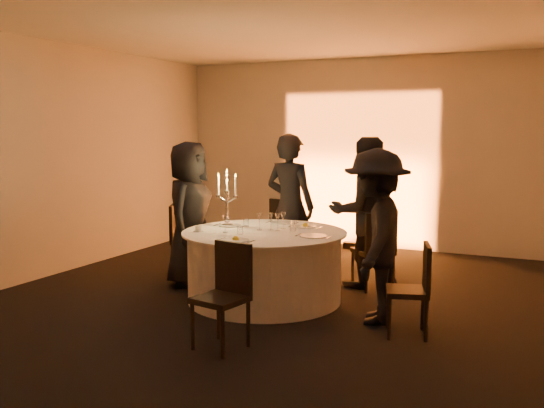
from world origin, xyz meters
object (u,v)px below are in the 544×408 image
at_px(chair_left, 181,235).
at_px(guest_back_right, 364,213).
at_px(chair_back_right, 376,246).
at_px(candelabra, 227,206).
at_px(guest_left, 189,214).
at_px(guest_right, 376,236).
at_px(banquet_table, 264,266).
at_px(chair_back_left, 287,230).
at_px(guest_back_left, 290,206).
at_px(coffee_cup, 198,229).
at_px(chair_front, 226,289).
at_px(chair_right, 415,285).

bearing_deg(chair_left, guest_back_right, -106.78).
distance_m(chair_back_right, candelabra, 1.80).
relative_size(guest_left, guest_right, 1.02).
height_order(chair_left, guest_left, guest_left).
height_order(banquet_table, candelabra, candelabra).
bearing_deg(chair_back_left, guest_back_left, 130.18).
relative_size(banquet_table, chair_left, 1.98).
distance_m(guest_back_right, guest_right, 1.35).
bearing_deg(coffee_cup, chair_front, -49.20).
xyz_separation_m(guest_back_right, coffee_cup, (-1.47, -1.36, -0.10)).
xyz_separation_m(chair_right, coffee_cup, (-2.40, 0.15, 0.32)).
bearing_deg(coffee_cup, chair_back_right, 36.94).
bearing_deg(guest_left, chair_back_left, -44.28).
xyz_separation_m(chair_right, guest_right, (-0.44, 0.25, 0.38)).
relative_size(banquet_table, coffee_cup, 16.36).
height_order(guest_right, coffee_cup, guest_right).
bearing_deg(guest_right, guest_back_left, -140.82).
bearing_deg(candelabra, guest_left, 171.64).
height_order(chair_back_left, coffee_cup, chair_back_left).
bearing_deg(guest_back_left, chair_back_right, -179.27).
xyz_separation_m(chair_back_right, candelabra, (-1.55, -0.78, 0.48)).
bearing_deg(coffee_cup, chair_left, 131.59).
bearing_deg(chair_back_left, chair_front, 115.52).
height_order(guest_left, candelabra, guest_left).
distance_m(banquet_table, guest_back_left, 1.23).
distance_m(chair_back_right, chair_right, 1.58).
height_order(guest_left, guest_right, guest_left).
relative_size(chair_left, coffee_cup, 8.28).
height_order(banquet_table, chair_left, chair_left).
height_order(chair_front, guest_back_right, guest_back_right).
bearing_deg(chair_back_left, chair_left, 46.77).
bearing_deg(guest_right, chair_back_right, -174.54).
distance_m(chair_front, guest_left, 2.23).
height_order(chair_left, guest_back_right, guest_back_right).
distance_m(chair_front, guest_back_right, 2.55).
xyz_separation_m(chair_front, coffee_cup, (-0.96, 1.12, 0.29)).
bearing_deg(guest_back_right, coffee_cup, 4.51).
bearing_deg(chair_right, guest_right, -136.00).
bearing_deg(guest_right, guest_left, -109.76).
distance_m(banquet_table, chair_back_left, 1.52).
relative_size(chair_back_right, guest_back_right, 0.52).
bearing_deg(chair_back_left, guest_right, 147.20).
relative_size(chair_right, candelabra, 1.28).
xyz_separation_m(banquet_table, candelabra, (-0.55, 0.16, 0.62)).
bearing_deg(chair_front, chair_left, 142.38).
distance_m(chair_back_right, guest_back_right, 0.43).
height_order(chair_back_left, candelabra, candelabra).
relative_size(chair_right, guest_back_left, 0.47).
relative_size(banquet_table, chair_right, 2.11).
height_order(banquet_table, coffee_cup, coffee_cup).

